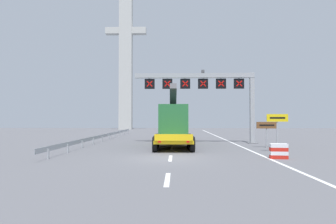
% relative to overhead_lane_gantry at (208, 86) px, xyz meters
% --- Properties ---
extents(ground, '(112.00, 112.00, 0.00)m').
position_rel_overhead_lane_gantry_xyz_m(ground, '(-3.78, -10.82, -5.57)').
color(ground, '#5B5B60').
extents(lane_markings, '(0.20, 50.83, 0.01)m').
position_rel_overhead_lane_gantry_xyz_m(lane_markings, '(-3.46, 7.29, -5.56)').
color(lane_markings, silver).
rests_on(lane_markings, ground).
extents(edge_line_right, '(0.20, 63.00, 0.01)m').
position_rel_overhead_lane_gantry_xyz_m(edge_line_right, '(2.42, 1.18, -5.56)').
color(edge_line_right, silver).
rests_on(edge_line_right, ground).
extents(overhead_lane_gantry, '(11.87, 0.90, 7.14)m').
position_rel_overhead_lane_gantry_xyz_m(overhead_lane_gantry, '(0.00, 0.00, 0.00)').
color(overhead_lane_gantry, '#9EA0A5').
rests_on(overhead_lane_gantry, ground).
extents(heavy_haul_truck_yellow, '(3.23, 14.10, 5.30)m').
position_rel_overhead_lane_gantry_xyz_m(heavy_haul_truck_yellow, '(-3.44, -0.12, -3.58)').
color(heavy_haul_truck_yellow, yellow).
rests_on(heavy_haul_truck_yellow, ground).
extents(exit_sign_yellow, '(1.52, 0.15, 2.72)m').
position_rel_overhead_lane_gantry_xyz_m(exit_sign_yellow, '(4.15, -7.24, -3.50)').
color(exit_sign_yellow, '#9EA0A5').
rests_on(exit_sign_yellow, ground).
extents(tourist_info_sign_brown, '(1.68, 0.15, 2.12)m').
position_rel_overhead_lane_gantry_xyz_m(tourist_info_sign_brown, '(4.35, -4.16, -3.93)').
color(tourist_info_sign_brown, '#9EA0A5').
rests_on(tourist_info_sign_brown, ground).
extents(crash_barrier_striped, '(1.04, 0.60, 0.90)m').
position_rel_overhead_lane_gantry_xyz_m(crash_barrier_striped, '(3.00, -10.74, -5.12)').
color(crash_barrier_striped, red).
rests_on(crash_barrier_striped, ground).
extents(guardrail_left, '(0.13, 31.13, 0.76)m').
position_rel_overhead_lane_gantry_xyz_m(guardrail_left, '(-10.75, 2.75, -5.01)').
color(guardrail_left, '#999EA3').
rests_on(guardrail_left, ground).
extents(bridge_pylon_distant, '(9.00, 2.00, 35.30)m').
position_rel_overhead_lane_gantry_xyz_m(bridge_pylon_distant, '(-14.28, 35.34, 12.48)').
color(bridge_pylon_distant, '#B7B7B2').
rests_on(bridge_pylon_distant, ground).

